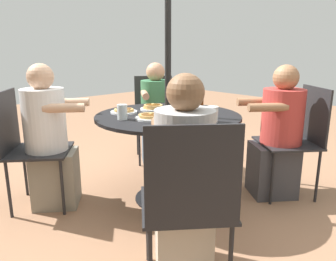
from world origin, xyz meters
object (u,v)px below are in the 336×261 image
diner_north (50,143)px  syrup_bottle (199,103)px  patio_chair_east (189,199)px  patio_table (168,130)px  patio_chair_south (298,134)px  patio_chair_north (26,142)px  diner_west (156,118)px  coffee_cup (212,114)px  pancake_plate_b (153,108)px  diner_south (278,138)px  pancake_plate_c (124,111)px  drinking_glass_a (122,112)px  pancake_plate_a (150,117)px  diner_east (184,187)px  patio_chair_west (154,112)px

diner_north → syrup_bottle: size_ratio=7.51×
diner_north → patio_chair_east: (-1.49, -0.06, 0.01)m
patio_chair_east → diner_north: bearing=130.4°
patio_table → patio_chair_south: size_ratio=1.25×
patio_chair_north → patio_table: bearing=90.0°
diner_west → coffee_cup: diner_west is taller
diner_north → pancake_plate_b: bearing=104.9°
patio_chair_south → diner_south: (0.11, 0.15, -0.03)m
patio_table → diner_north: diner_north is taller
pancake_plate_b → coffee_cup: 0.67m
pancake_plate_c → coffee_cup: coffee_cup is taller
patio_chair_south → drinking_glass_a: bearing=95.3°
pancake_plate_a → pancake_plate_c: size_ratio=1.00×
patio_chair_east → diner_east: (0.14, -0.11, -0.02)m
pancake_plate_b → drinking_glass_a: size_ratio=1.94×
patio_chair_west → drinking_glass_a: (-0.83, 1.04, 0.26)m
patio_chair_east → diner_east: size_ratio=0.83×
patio_chair_south → diner_east: bearing=129.7°
syrup_bottle → coffee_cup: (-0.38, 0.28, -0.00)m
diner_east → syrup_bottle: (0.73, -0.94, 0.27)m
pancake_plate_c → pancake_plate_b: bearing=-103.5°
syrup_bottle → drinking_glass_a: (0.15, 0.72, -0.00)m
diner_north → patio_chair_west: diner_north is taller
diner_north → syrup_bottle: 1.30m
diner_east → pancake_plate_a: size_ratio=5.15×
patio_chair_east → diner_west: 2.11m
pancake_plate_a → syrup_bottle: bearing=-90.4°
syrup_bottle → patio_chair_east: bearing=129.6°
pancake_plate_c → coffee_cup: bearing=-159.1°
pancake_plate_a → pancake_plate_c: pancake_plate_a is taller
patio_chair_north → patio_chair_east: (-1.60, -0.21, 0.00)m
diner_north → diner_west: diner_north is taller
diner_south → diner_west: (1.37, 0.21, -0.01)m
patio_chair_north → diner_north: size_ratio=0.82×
diner_south → pancake_plate_b: size_ratio=5.10×
diner_west → pancake_plate_a: diner_west is taller
pancake_plate_b → diner_south: bearing=-139.1°
patio_chair_east → coffee_cup: (0.49, -0.77, 0.26)m
patio_table → patio_chair_north: (0.69, 0.92, -0.07)m
pancake_plate_a → pancake_plate_c: 0.34m
patio_chair_south → patio_chair_west: bearing=46.0°
patio_chair_north → patio_chair_south: (-1.38, -1.84, 0.00)m
patio_chair_east → patio_chair_south: (0.21, -1.62, 0.00)m
patio_table → patio_chair_south: (-0.69, -0.92, -0.07)m
patio_chair_east → patio_chair_south: same height
patio_table → pancake_plate_c: pancake_plate_c is taller
diner_east → coffee_cup: diner_east is taller
patio_chair_south → coffee_cup: (0.27, 0.86, 0.26)m
patio_chair_west → diner_east: bearing=88.7°
patio_table → pancake_plate_c: size_ratio=5.31×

